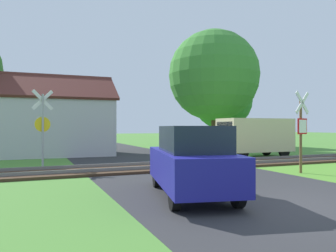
{
  "coord_description": "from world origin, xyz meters",
  "views": [
    {
      "loc": [
        -5.31,
        -5.81,
        1.75
      ],
      "look_at": [
        0.5,
        8.09,
        1.8
      ],
      "focal_mm": 35.0,
      "sensor_mm": 36.0,
      "label": 1
    }
  ],
  "objects_px": {
    "crossing_sign_far": "(43,123)",
    "house": "(56,125)",
    "stop_sign_near": "(301,127)",
    "mail_truck": "(253,136)",
    "tree_right": "(214,76)",
    "parked_car": "(192,161)",
    "tree_far": "(223,100)"
  },
  "relations": [
    {
      "from": "crossing_sign_far",
      "to": "house",
      "type": "xyz_separation_m",
      "value": [
        0.98,
        6.9,
        -0.03
      ]
    },
    {
      "from": "stop_sign_near",
      "to": "mail_truck",
      "type": "bearing_deg",
      "value": -125.38
    },
    {
      "from": "tree_right",
      "to": "house",
      "type": "bearing_deg",
      "value": -179.51
    },
    {
      "from": "stop_sign_near",
      "to": "parked_car",
      "type": "height_order",
      "value": "stop_sign_near"
    },
    {
      "from": "house",
      "to": "parked_car",
      "type": "relative_size",
      "value": 1.68
    },
    {
      "from": "tree_far",
      "to": "mail_truck",
      "type": "distance_m",
      "value": 12.27
    },
    {
      "from": "house",
      "to": "tree_right",
      "type": "xyz_separation_m",
      "value": [
        11.49,
        0.1,
        3.82
      ]
    },
    {
      "from": "crossing_sign_far",
      "to": "mail_truck",
      "type": "bearing_deg",
      "value": -4.04
    },
    {
      "from": "crossing_sign_far",
      "to": "tree_right",
      "type": "relative_size",
      "value": 0.36
    },
    {
      "from": "stop_sign_near",
      "to": "tree_far",
      "type": "relative_size",
      "value": 0.44
    },
    {
      "from": "tree_far",
      "to": "mail_truck",
      "type": "height_order",
      "value": "tree_far"
    },
    {
      "from": "crossing_sign_far",
      "to": "parked_car",
      "type": "relative_size",
      "value": 0.78
    },
    {
      "from": "tree_right",
      "to": "crossing_sign_far",
      "type": "bearing_deg",
      "value": -150.72
    },
    {
      "from": "crossing_sign_far",
      "to": "mail_truck",
      "type": "relative_size",
      "value": 0.68
    },
    {
      "from": "house",
      "to": "parked_car",
      "type": "bearing_deg",
      "value": -78.99
    },
    {
      "from": "stop_sign_near",
      "to": "parked_car",
      "type": "bearing_deg",
      "value": 6.13
    },
    {
      "from": "stop_sign_near",
      "to": "house",
      "type": "bearing_deg",
      "value": -70.52
    },
    {
      "from": "stop_sign_near",
      "to": "house",
      "type": "distance_m",
      "value": 14.59
    },
    {
      "from": "mail_truck",
      "to": "crossing_sign_far",
      "type": "bearing_deg",
      "value": 94.54
    },
    {
      "from": "stop_sign_near",
      "to": "tree_right",
      "type": "xyz_separation_m",
      "value": [
        3.44,
        12.27,
        3.97
      ]
    },
    {
      "from": "tree_far",
      "to": "mail_truck",
      "type": "bearing_deg",
      "value": -113.78
    },
    {
      "from": "mail_truck",
      "to": "tree_right",
      "type": "bearing_deg",
      "value": -9.27
    },
    {
      "from": "house",
      "to": "tree_right",
      "type": "relative_size",
      "value": 0.78
    },
    {
      "from": "stop_sign_near",
      "to": "house",
      "type": "relative_size",
      "value": 0.44
    },
    {
      "from": "crossing_sign_far",
      "to": "mail_truck",
      "type": "distance_m",
      "value": 11.47
    },
    {
      "from": "parked_car",
      "to": "stop_sign_near",
      "type": "bearing_deg",
      "value": 32.92
    },
    {
      "from": "crossing_sign_far",
      "to": "parked_car",
      "type": "height_order",
      "value": "crossing_sign_far"
    },
    {
      "from": "stop_sign_near",
      "to": "crossing_sign_far",
      "type": "bearing_deg",
      "value": -44.28
    },
    {
      "from": "house",
      "to": "mail_truck",
      "type": "relative_size",
      "value": 1.46
    },
    {
      "from": "tree_right",
      "to": "parked_car",
      "type": "bearing_deg",
      "value": -122.54
    },
    {
      "from": "tree_far",
      "to": "house",
      "type": "bearing_deg",
      "value": -162.56
    },
    {
      "from": "stop_sign_near",
      "to": "parked_car",
      "type": "xyz_separation_m",
      "value": [
        -5.72,
        -2.1,
        -0.85
      ]
    }
  ]
}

